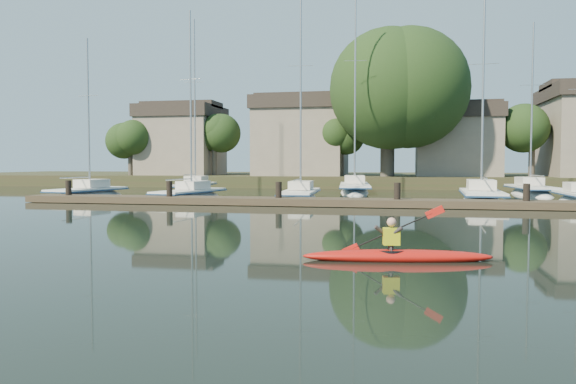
% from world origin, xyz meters
% --- Properties ---
extents(ground, '(160.00, 160.00, 0.00)m').
position_xyz_m(ground, '(0.00, 0.00, 0.00)').
color(ground, black).
rests_on(ground, ground).
extents(kayak, '(4.27, 1.23, 1.35)m').
position_xyz_m(kayak, '(3.10, -1.52, 0.16)').
color(kayak, '#B70F0E').
rests_on(kayak, ground).
extents(dock, '(34.00, 2.00, 1.80)m').
position_xyz_m(dock, '(0.00, 14.00, 0.20)').
color(dock, '#4E422C').
rests_on(dock, ground).
extents(sailboat_0, '(2.97, 7.28, 11.21)m').
position_xyz_m(sailboat_0, '(-16.26, 18.05, -0.18)').
color(sailboat_0, white).
rests_on(sailboat_0, ground).
extents(sailboat_1, '(3.00, 7.81, 12.45)m').
position_xyz_m(sailboat_1, '(-9.33, 17.80, -0.17)').
color(sailboat_1, white).
rests_on(sailboat_1, ground).
extents(sailboat_2, '(2.37, 8.28, 13.56)m').
position_xyz_m(sailboat_2, '(-2.66, 18.39, -0.17)').
color(sailboat_2, white).
rests_on(sailboat_2, ground).
extents(sailboat_3, '(2.58, 8.34, 13.28)m').
position_xyz_m(sailboat_3, '(7.57, 18.43, -0.20)').
color(sailboat_3, white).
rests_on(sailboat_3, ground).
extents(sailboat_5, '(3.02, 8.86, 14.38)m').
position_xyz_m(sailboat_5, '(-12.39, 26.64, -0.18)').
color(sailboat_5, white).
rests_on(sailboat_5, ground).
extents(sailboat_6, '(3.14, 10.51, 16.46)m').
position_xyz_m(sailboat_6, '(-0.15, 26.96, -0.19)').
color(sailboat_6, white).
rests_on(sailboat_6, ground).
extents(sailboat_7, '(2.56, 8.12, 12.91)m').
position_xyz_m(sailboat_7, '(11.82, 26.28, -0.19)').
color(sailboat_7, white).
rests_on(sailboat_7, ground).
extents(shore, '(90.00, 25.25, 12.75)m').
position_xyz_m(shore, '(1.61, 40.29, 3.23)').
color(shore, '#2C361B').
rests_on(shore, ground).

